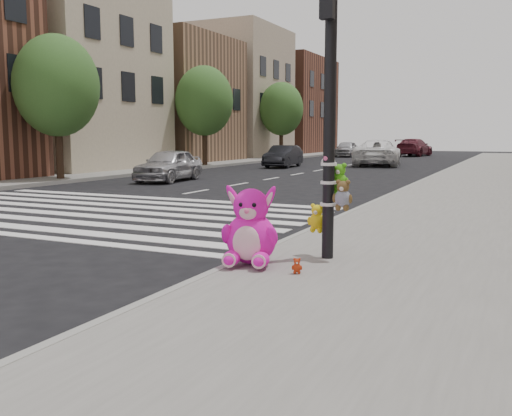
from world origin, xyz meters
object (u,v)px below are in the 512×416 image
Objects in this scene: red_teddy at (297,266)px; car_white_near at (377,153)px; signal_pole at (331,142)px; car_silver_far at (169,165)px; car_dark_far at (283,156)px; pink_bunny at (250,232)px.

red_teddy is 27.55m from car_white_near.
signal_pole is 1.06× the size of car_silver_far.
car_white_near is (4.36, 3.93, 0.15)m from car_dark_far.
car_dark_far is at bearing 114.08° from signal_pole.
car_dark_far reaches higher than red_teddy.
car_white_near is (-5.41, 27.01, 0.52)m from red_teddy.
signal_pole reaches higher than car_dark_far.
red_teddy is (-0.07, -1.06, -1.50)m from signal_pole.
car_white_near is (-4.67, 26.79, 0.18)m from pink_bunny.
signal_pole reaches higher than pink_bunny.
red_teddy is at bearing -93.62° from signal_pole.
car_white_near is (4.79, 14.61, 0.11)m from car_silver_far.
car_silver_far reaches higher than car_dark_far.
car_white_near reaches higher than red_teddy.
car_white_near is at bearing 80.12° from red_teddy.
pink_bunny is 5.41× the size of red_teddy.
red_teddy is 0.05× the size of car_silver_far.
car_dark_far is (-9.84, 22.02, -1.13)m from signal_pole.
signal_pole is 1.65m from pink_bunny.
car_dark_far is (-9.03, 22.86, 0.03)m from pink_bunny.
signal_pole is at bearing -54.80° from car_silver_far.
signal_pole is 1.08× the size of car_dark_far.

